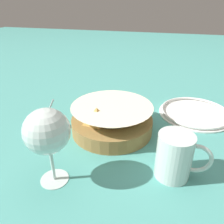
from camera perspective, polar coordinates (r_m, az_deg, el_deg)
The scene contains 7 objects.
ground_plane at distance 0.68m, azimuth 1.54°, elevation -3.70°, with size 4.00×4.00×0.00m, color teal.
food_basket at distance 0.64m, azimuth -0.03°, elevation -2.08°, with size 0.24×0.24×0.09m.
sauce_cup at distance 0.68m, azimuth -16.77°, elevation -2.65°, with size 0.07×0.06×0.10m.
wine_glass at distance 0.44m, azimuth -16.59°, elevation -5.29°, with size 0.09×0.09×0.17m.
beer_mug at distance 0.50m, azimuth 16.06°, elevation -11.34°, with size 0.12×0.08×0.10m.
side_plate at distance 0.79m, azimuth 20.84°, elevation -0.09°, with size 0.24×0.24×0.01m.
napkin at distance 0.85m, azimuth -0.92°, elevation 3.52°, with size 0.12×0.09×0.01m.
Camera 1 is at (0.13, -0.56, 0.36)m, focal length 35.00 mm.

